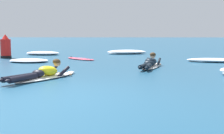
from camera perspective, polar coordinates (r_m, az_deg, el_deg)
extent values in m
plane|color=navy|center=(15.82, -2.52, 1.95)|extent=(120.00, 120.00, 0.00)
ellipsoid|color=white|center=(8.44, -11.83, -1.81)|extent=(1.50, 2.31, 0.07)
ellipsoid|color=white|center=(9.29, -7.48, -0.93)|extent=(0.27, 0.27, 0.06)
ellipsoid|color=yellow|center=(8.45, -11.63, -0.66)|extent=(0.65, 0.77, 0.34)
ellipsoid|color=black|center=(8.17, -13.35, -1.16)|extent=(0.43, 0.40, 0.20)
cylinder|color=black|center=(7.79, -16.79, -1.85)|extent=(0.57, 0.88, 0.14)
ellipsoid|color=black|center=(7.49, -19.43, -2.26)|extent=(0.19, 0.24, 0.08)
cylinder|color=black|center=(7.67, -15.94, -1.94)|extent=(0.48, 0.91, 0.14)
ellipsoid|color=black|center=(7.34, -18.33, -2.39)|extent=(0.19, 0.24, 0.08)
cylinder|color=black|center=(8.88, -11.21, -0.84)|extent=(0.33, 0.56, 0.33)
sphere|color=tan|center=(9.18, -9.70, -1.20)|extent=(0.09, 0.09, 0.09)
cylinder|color=black|center=(8.59, -9.03, -1.04)|extent=(0.33, 0.56, 0.33)
sphere|color=tan|center=(8.89, -7.62, -1.42)|extent=(0.09, 0.09, 0.09)
sphere|color=tan|center=(8.73, -10.03, 0.80)|extent=(0.21, 0.21, 0.21)
ellipsoid|color=#47331E|center=(8.71, -10.12, 0.98)|extent=(0.29, 0.28, 0.16)
ellipsoid|color=white|center=(10.97, 7.07, 0.14)|extent=(1.06, 2.23, 0.07)
ellipsoid|color=white|center=(11.99, 7.88, 0.70)|extent=(0.24, 0.24, 0.06)
ellipsoid|color=black|center=(11.01, 7.12, 1.02)|extent=(0.56, 0.80, 0.35)
ellipsoid|color=black|center=(10.60, 6.75, 0.66)|extent=(0.40, 0.35, 0.20)
cylinder|color=black|center=(10.06, 5.75, 0.20)|extent=(0.38, 0.83, 0.14)
ellipsoid|color=black|center=(9.66, 5.16, -0.05)|extent=(0.15, 0.24, 0.08)
cylinder|color=black|center=(10.04, 6.65, 0.17)|extent=(0.29, 0.84, 0.14)
ellipsoid|color=black|center=(9.63, 6.37, -0.09)|extent=(0.15, 0.24, 0.08)
cylinder|color=black|center=(11.44, 6.36, 0.83)|extent=(0.23, 0.58, 0.33)
sphere|color=tan|center=(11.82, 6.68, 0.52)|extent=(0.09, 0.09, 0.09)
cylinder|color=black|center=(11.35, 8.53, 0.76)|extent=(0.23, 0.58, 0.33)
sphere|color=tan|center=(11.72, 8.76, 0.44)|extent=(0.09, 0.09, 0.09)
sphere|color=tan|center=(11.41, 7.48, 2.13)|extent=(0.21, 0.21, 0.21)
ellipsoid|color=#47331E|center=(11.38, 7.47, 2.27)|extent=(0.26, 0.25, 0.16)
ellipsoid|color=#E54C66|center=(14.09, -5.76, 1.53)|extent=(1.67, 1.71, 0.07)
cube|color=#1E9EDB|center=(14.09, -5.76, 1.68)|extent=(1.11, 1.15, 0.01)
cone|color=black|center=(14.70, -7.45, 1.59)|extent=(0.14, 0.14, 0.16)
ellipsoid|color=white|center=(13.22, -14.93, 1.17)|extent=(1.74, 1.35, 0.14)
ellipsoid|color=white|center=(13.22, -13.04, 1.13)|extent=(0.76, 0.76, 0.10)
ellipsoid|color=white|center=(13.33, -17.01, 1.02)|extent=(0.67, 0.67, 0.08)
ellipsoid|color=white|center=(17.28, -12.52, 2.51)|extent=(1.93, 1.23, 0.20)
ellipsoid|color=white|center=(17.26, -10.92, 2.44)|extent=(0.69, 0.55, 0.14)
ellipsoid|color=white|center=(17.40, -14.31, 2.34)|extent=(0.71, 0.58, 0.11)
ellipsoid|color=white|center=(13.42, 18.47, 1.19)|extent=(2.43, 1.17, 0.16)
ellipsoid|color=white|center=(13.32, 15.49, 1.09)|extent=(0.90, 0.75, 0.09)
ellipsoid|color=white|center=(17.63, 2.70, 2.78)|extent=(2.37, 1.47, 0.23)
ellipsoid|color=white|center=(17.90, 4.34, 2.71)|extent=(0.96, 0.87, 0.16)
ellipsoid|color=white|center=(17.42, 0.62, 2.57)|extent=(0.93, 0.79, 0.13)
cylinder|color=red|center=(15.54, -18.87, 3.19)|extent=(0.48, 0.48, 0.89)
cone|color=red|center=(15.52, -18.94, 5.28)|extent=(0.34, 0.34, 0.24)
cylinder|color=black|center=(15.56, -18.82, 1.77)|extent=(0.50, 0.50, 0.12)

